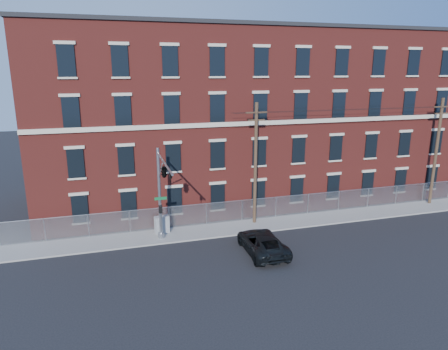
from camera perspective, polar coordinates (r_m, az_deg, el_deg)
ground at (r=29.23m, az=4.44°, el=-11.02°), size 140.00×140.00×0.00m
sidewalk at (r=38.69m, az=18.66°, el=-5.15°), size 65.00×3.00×0.12m
mill_building at (r=44.36m, az=12.92°, el=8.45°), size 55.30×14.32×16.30m
chain_link_fence at (r=39.39m, az=17.71°, el=-3.19°), size 59.06×0.06×1.85m
traffic_signal_mast at (r=27.95m, az=-8.54°, el=-0.56°), size 0.90×6.75×7.00m
utility_pole_near at (r=33.13m, az=4.44°, el=1.86°), size 1.80×0.28×10.00m
utility_pole_mid at (r=42.85m, az=27.61°, el=3.14°), size 1.80×0.28×10.00m
overhead_wires at (r=42.38m, az=28.22°, el=8.15°), size 40.00×0.62×0.62m
pickup_truck at (r=29.25m, az=5.40°, el=-9.40°), size 2.58×5.46×1.51m
utility_cabinet at (r=32.52m, az=-8.70°, el=-6.88°), size 1.18×0.75×1.37m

